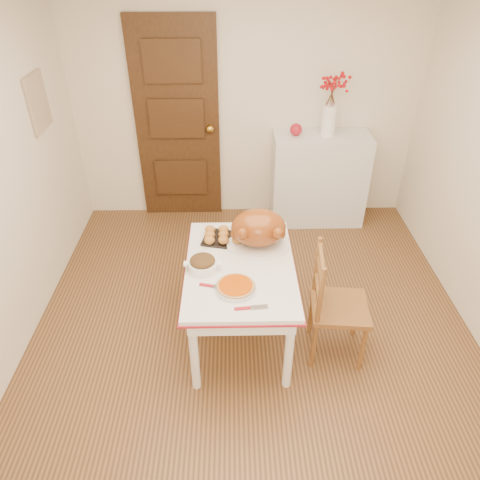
{
  "coord_description": "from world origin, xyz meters",
  "views": [
    {
      "loc": [
        -0.15,
        -2.5,
        2.65
      ],
      "look_at": [
        -0.1,
        0.09,
        0.87
      ],
      "focal_mm": 33.71,
      "sensor_mm": 36.0,
      "label": 1
    }
  ],
  "objects_px": {
    "sideboard": "(318,179)",
    "kitchen_table": "(240,301)",
    "pumpkin_pie": "(236,286)",
    "chair_oak": "(340,305)",
    "turkey_platter": "(258,230)"
  },
  "relations": [
    {
      "from": "sideboard",
      "to": "kitchen_table",
      "type": "height_order",
      "value": "sideboard"
    },
    {
      "from": "chair_oak",
      "to": "pumpkin_pie",
      "type": "relative_size",
      "value": 3.43
    },
    {
      "from": "pumpkin_pie",
      "to": "kitchen_table",
      "type": "bearing_deg",
      "value": 82.63
    },
    {
      "from": "sideboard",
      "to": "kitchen_table",
      "type": "relative_size",
      "value": 0.84
    },
    {
      "from": "kitchen_table",
      "to": "pumpkin_pie",
      "type": "bearing_deg",
      "value": -97.37
    },
    {
      "from": "kitchen_table",
      "to": "turkey_platter",
      "type": "relative_size",
      "value": 2.44
    },
    {
      "from": "sideboard",
      "to": "turkey_platter",
      "type": "bearing_deg",
      "value": -115.61
    },
    {
      "from": "pumpkin_pie",
      "to": "turkey_platter",
      "type": "bearing_deg",
      "value": 70.65
    },
    {
      "from": "pumpkin_pie",
      "to": "chair_oak",
      "type": "bearing_deg",
      "value": 7.15
    },
    {
      "from": "chair_oak",
      "to": "turkey_platter",
      "type": "distance_m",
      "value": 0.8
    },
    {
      "from": "sideboard",
      "to": "kitchen_table",
      "type": "xyz_separation_m",
      "value": [
        -0.86,
        -1.74,
        -0.14
      ]
    },
    {
      "from": "kitchen_table",
      "to": "chair_oak",
      "type": "bearing_deg",
      "value": -13.93
    },
    {
      "from": "kitchen_table",
      "to": "chair_oak",
      "type": "distance_m",
      "value": 0.74
    },
    {
      "from": "sideboard",
      "to": "turkey_platter",
      "type": "relative_size",
      "value": 2.06
    },
    {
      "from": "turkey_platter",
      "to": "pumpkin_pie",
      "type": "relative_size",
      "value": 1.79
    }
  ]
}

